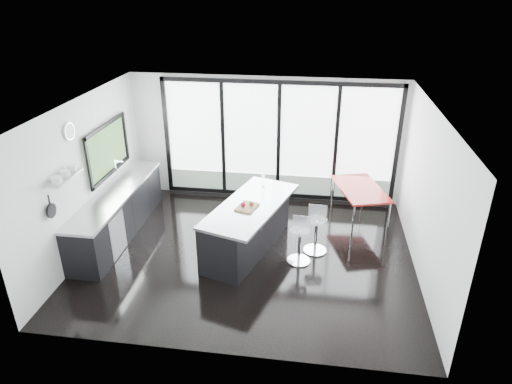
% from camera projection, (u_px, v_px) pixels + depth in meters
% --- Properties ---
extents(floor, '(6.00, 5.00, 0.00)m').
position_uv_depth(floor, '(248.00, 254.00, 8.50)').
color(floor, black).
rests_on(floor, ground).
extents(ceiling, '(6.00, 5.00, 0.00)m').
position_uv_depth(ceiling, '(247.00, 107.00, 7.30)').
color(ceiling, white).
rests_on(ceiling, wall_back).
extents(wall_back, '(6.00, 0.09, 2.80)m').
position_uv_depth(wall_back, '(277.00, 146.00, 10.12)').
color(wall_back, silver).
rests_on(wall_back, ground).
extents(wall_front, '(6.00, 0.00, 2.80)m').
position_uv_depth(wall_front, '(216.00, 269.00, 5.67)').
color(wall_front, silver).
rests_on(wall_front, ground).
extents(wall_left, '(0.26, 5.00, 2.80)m').
position_uv_depth(wall_left, '(92.00, 163.00, 8.45)').
color(wall_left, silver).
rests_on(wall_left, ground).
extents(wall_right, '(0.00, 5.00, 2.80)m').
position_uv_depth(wall_right, '(427.00, 197.00, 7.52)').
color(wall_right, silver).
rests_on(wall_right, ground).
extents(counter_cabinets, '(0.69, 3.24, 1.36)m').
position_uv_depth(counter_cabinets, '(118.00, 213.00, 9.00)').
color(counter_cabinets, black).
rests_on(counter_cabinets, floor).
extents(island, '(1.63, 2.53, 1.24)m').
position_uv_depth(island, '(247.00, 226.00, 8.48)').
color(island, black).
rests_on(island, floor).
extents(bar_stool_near, '(0.46, 0.46, 0.66)m').
position_uv_depth(bar_stool_near, '(299.00, 246.00, 8.15)').
color(bar_stool_near, silver).
rests_on(bar_stool_near, floor).
extents(bar_stool_far, '(0.46, 0.46, 0.69)m').
position_uv_depth(bar_stool_far, '(316.00, 235.00, 8.45)').
color(bar_stool_far, silver).
rests_on(bar_stool_far, floor).
extents(red_table, '(1.21, 1.62, 0.77)m').
position_uv_depth(red_table, '(359.00, 205.00, 9.48)').
color(red_table, maroon).
rests_on(red_table, floor).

